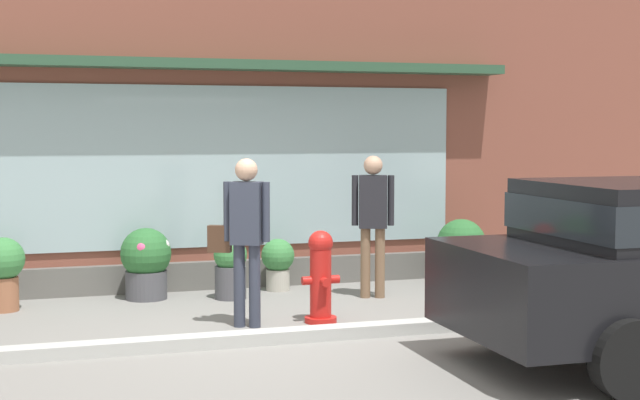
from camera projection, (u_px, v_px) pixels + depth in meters
ground_plane at (280, 337)px, 9.24m from camera, size 60.00×60.00×0.00m
curb_strip at (286, 336)px, 9.04m from camera, size 14.00×0.24×0.12m
storefront at (214, 92)px, 12.07m from camera, size 14.00×0.81×5.18m
fire_hydrant at (321, 276)px, 9.91m from camera, size 0.41×0.38×0.98m
pedestrian_with_handbag at (245, 229)px, 9.64m from camera, size 0.60×0.42×1.75m
pedestrian_passerby at (373, 214)px, 11.32m from camera, size 0.49×0.30×1.73m
potted_plant_window_left at (278, 261)px, 11.88m from camera, size 0.42×0.42×0.66m
potted_plant_window_center at (461, 249)px, 12.38m from camera, size 0.65×0.65×0.86m
potted_plant_low_front at (230, 267)px, 11.30m from camera, size 0.41×0.41×0.74m
potted_plant_corner_tall at (146, 261)px, 11.27m from camera, size 0.61×0.61×0.86m
potted_plant_doorstep at (3, 268)px, 10.53m from camera, size 0.49×0.49×0.84m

